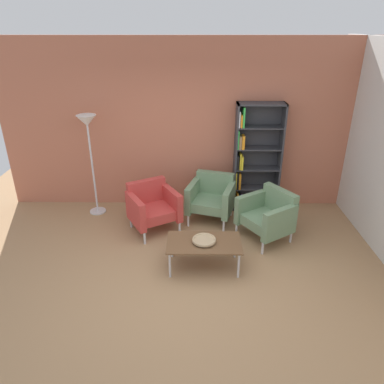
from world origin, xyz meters
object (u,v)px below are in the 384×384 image
object	(u,v)px
decorative_bowl	(204,240)
armchair_by_bookshelf	(212,197)
floor_lamp_torchiere	(88,133)
bookshelf_tall	(253,159)
coffee_table_low	(204,244)
armchair_spare_guest	(152,206)
armchair_near_window	(268,214)

from	to	relation	value
decorative_bowl	armchair_by_bookshelf	bearing A→B (deg)	83.54
armchair_by_bookshelf	floor_lamp_torchiere	distance (m)	2.28
bookshelf_tall	armchair_by_bookshelf	bearing A→B (deg)	-147.57
coffee_table_low	armchair_spare_guest	size ratio (longest dim) A/B	1.07
armchair_by_bookshelf	coffee_table_low	bearing A→B (deg)	-79.63
bookshelf_tall	decorative_bowl	world-z (taller)	bookshelf_tall
armchair_spare_guest	armchair_near_window	bearing A→B (deg)	-38.27
bookshelf_tall	floor_lamp_torchiere	xyz separation A→B (m)	(-2.75, -0.23, 0.51)
bookshelf_tall	decorative_bowl	size ratio (longest dim) A/B	5.94
floor_lamp_torchiere	coffee_table_low	bearing A→B (deg)	-40.47
bookshelf_tall	armchair_by_bookshelf	world-z (taller)	bookshelf_tall
bookshelf_tall	coffee_table_low	bearing A→B (deg)	-115.90
decorative_bowl	floor_lamp_torchiere	xyz separation A→B (m)	(-1.87, 1.59, 1.01)
decorative_bowl	armchair_by_bookshelf	distance (m)	1.36
armchair_by_bookshelf	armchair_near_window	world-z (taller)	same
bookshelf_tall	floor_lamp_torchiere	world-z (taller)	bookshelf_tall
coffee_table_low	armchair_by_bookshelf	size ratio (longest dim) A/B	1.15
decorative_bowl	armchair_near_window	distance (m)	1.25
armchair_spare_guest	bookshelf_tall	bearing A→B (deg)	-4.65
coffee_table_low	armchair_by_bookshelf	world-z (taller)	armchair_by_bookshelf
floor_lamp_torchiere	armchair_by_bookshelf	bearing A→B (deg)	-6.72
armchair_spare_guest	floor_lamp_torchiere	xyz separation A→B (m)	(-1.06, 0.57, 1.03)
coffee_table_low	floor_lamp_torchiere	bearing A→B (deg)	139.53
bookshelf_tall	armchair_near_window	distance (m)	1.19
armchair_spare_guest	armchair_by_bookshelf	size ratio (longest dim) A/B	1.07
armchair_by_bookshelf	bookshelf_tall	bearing A→B (deg)	49.26
armchair_spare_guest	armchair_near_window	distance (m)	1.82
decorative_bowl	armchair_spare_guest	world-z (taller)	armchair_spare_guest
coffee_table_low	decorative_bowl	size ratio (longest dim) A/B	3.12
armchair_spare_guest	decorative_bowl	bearing A→B (deg)	-81.62
armchair_spare_guest	armchair_near_window	size ratio (longest dim) A/B	0.99
decorative_bowl	armchair_near_window	bearing A→B (deg)	37.26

